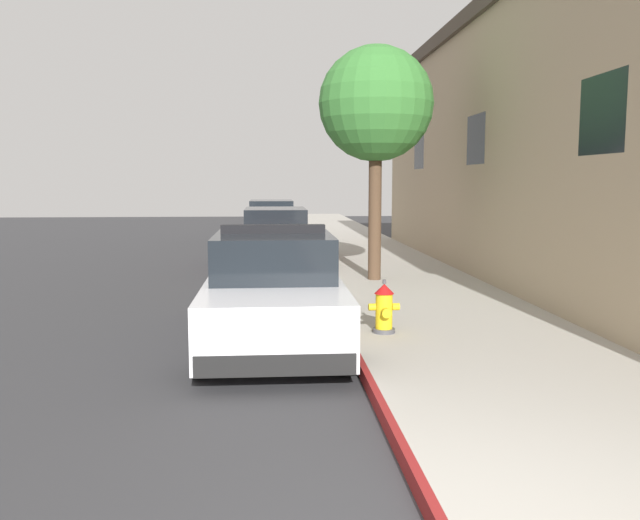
{
  "coord_description": "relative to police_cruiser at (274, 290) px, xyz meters",
  "views": [
    {
      "loc": [
        -1.11,
        -3.73,
        2.3
      ],
      "look_at": [
        -0.29,
        7.18,
        1.0
      ],
      "focal_mm": 37.39,
      "sensor_mm": 36.0,
      "label": 1
    }
  ],
  "objects": [
    {
      "name": "street_tree",
      "position": [
        2.23,
        4.85,
        3.15
      ],
      "size": [
        2.44,
        2.44,
        4.99
      ],
      "color": "brown",
      "rests_on": "sidewalk_pavement"
    },
    {
      "name": "ground_plane",
      "position": [
        -3.21,
        4.28,
        -0.84
      ],
      "size": [
        34.09,
        60.0,
        0.2
      ],
      "primitive_type": "cube",
      "color": "#353538"
    },
    {
      "name": "police_cruiser",
      "position": [
        0.0,
        0.0,
        0.0
      ],
      "size": [
        1.94,
        4.84,
        1.68
      ],
      "color": "white",
      "rests_on": "ground"
    },
    {
      "name": "parked_car_dark_far",
      "position": [
        0.02,
        16.48,
        -0.0
      ],
      "size": [
        1.94,
        4.84,
        1.56
      ],
      "color": "#B2B5BA",
      "rests_on": "ground"
    },
    {
      "name": "curb_painted_edge",
      "position": [
        1.03,
        4.28,
        -0.66
      ],
      "size": [
        0.08,
        60.0,
        0.16
      ],
      "primitive_type": "cube",
      "color": "maroon",
      "rests_on": "ground"
    },
    {
      "name": "sidewalk_pavement",
      "position": [
        2.79,
        4.28,
        -0.66
      ],
      "size": [
        3.45,
        60.0,
        0.16
      ],
      "primitive_type": "cube",
      "color": "#ADA89E",
      "rests_on": "ground"
    },
    {
      "name": "storefront_building",
      "position": [
        8.31,
        5.18,
        2.37
      ],
      "size": [
        7.84,
        20.38,
        6.21
      ],
      "color": "tan",
      "rests_on": "ground"
    },
    {
      "name": "parked_car_silver_ahead",
      "position": [
        0.11,
        8.77,
        -0.0
      ],
      "size": [
        1.94,
        4.84,
        1.56
      ],
      "color": "maroon",
      "rests_on": "ground"
    },
    {
      "name": "fire_hydrant",
      "position": [
        1.55,
        -0.29,
        -0.23
      ],
      "size": [
        0.44,
        0.4,
        0.76
      ],
      "color": "#4C4C51",
      "rests_on": "sidewalk_pavement"
    }
  ]
}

